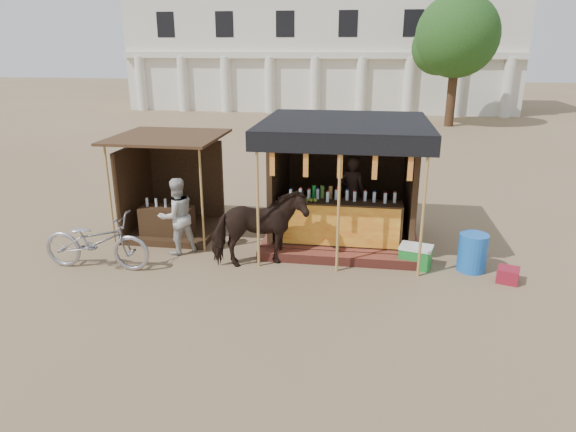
% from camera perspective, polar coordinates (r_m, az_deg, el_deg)
% --- Properties ---
extents(ground, '(120.00, 120.00, 0.00)m').
position_cam_1_polar(ground, '(9.18, -1.53, -9.69)').
color(ground, '#846B4C').
rests_on(ground, ground).
extents(main_stall, '(3.60, 3.61, 2.78)m').
position_cam_1_polar(main_stall, '(11.80, 6.16, 2.10)').
color(main_stall, brown).
rests_on(main_stall, ground).
extents(secondary_stall, '(2.40, 2.40, 2.38)m').
position_cam_1_polar(secondary_stall, '(12.61, -13.23, 1.95)').
color(secondary_stall, '#392614').
rests_on(secondary_stall, ground).
extents(cow, '(2.08, 1.54, 1.60)m').
position_cam_1_polar(cow, '(10.39, -3.24, -1.43)').
color(cow, black).
rests_on(cow, ground).
extents(motorbike, '(2.22, 0.80, 1.16)m').
position_cam_1_polar(motorbike, '(11.02, -20.53, -2.65)').
color(motorbike, '#9A99A1').
rests_on(motorbike, ground).
extents(bystander, '(1.03, 1.02, 1.68)m').
position_cam_1_polar(bystander, '(11.27, -12.26, -0.01)').
color(bystander, '#BAB9B3').
rests_on(bystander, ground).
extents(blue_barrel, '(0.75, 0.75, 0.77)m').
position_cam_1_polar(blue_barrel, '(10.94, 19.82, -3.83)').
color(blue_barrel, blue).
rests_on(blue_barrel, ground).
extents(red_crate, '(0.49, 0.49, 0.28)m').
position_cam_1_polar(red_crate, '(10.77, 23.24, -6.04)').
color(red_crate, maroon).
rests_on(red_crate, ground).
extents(cooler, '(0.73, 0.59, 0.46)m').
position_cam_1_polar(cooler, '(10.82, 13.98, -4.36)').
color(cooler, '#1C7E2B').
rests_on(cooler, ground).
extents(background_building, '(26.00, 7.45, 8.18)m').
position_cam_1_polar(background_building, '(38.06, 3.67, 17.92)').
color(background_building, silver).
rests_on(background_building, ground).
extents(tree, '(4.50, 4.40, 7.00)m').
position_cam_1_polar(tree, '(30.41, 17.85, 18.22)').
color(tree, '#382314').
rests_on(tree, ground).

